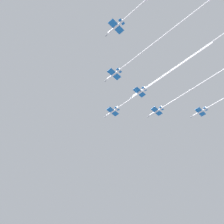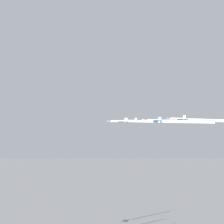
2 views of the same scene
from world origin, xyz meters
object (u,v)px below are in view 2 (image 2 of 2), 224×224
object	(u,v)px
jet_lead	(158,122)
jet_port_outer	(187,121)
jet_port_inner	(214,120)
jet_starboard_inner	(162,121)
jet_center_rear	(170,122)

from	to	relation	value
jet_lead	jet_port_outer	size ratio (longest dim) A/B	1.01
jet_lead	jet_port_inner	distance (m)	27.54
jet_lead	jet_port_inner	world-z (taller)	jet_port_inner
jet_lead	jet_starboard_inner	world-z (taller)	jet_starboard_inner
jet_port_inner	jet_port_outer	bearing A→B (deg)	-5.13
jet_port_inner	jet_center_rear	distance (m)	63.70
jet_starboard_inner	jet_port_inner	bearing A→B (deg)	179.32
jet_starboard_inner	jet_center_rear	world-z (taller)	jet_center_rear
jet_lead	jet_center_rear	size ratio (longest dim) A/B	0.88
jet_port_outer	jet_center_rear	world-z (taller)	jet_center_rear
jet_port_inner	jet_port_outer	size ratio (longest dim) A/B	1.01
jet_port_inner	jet_port_outer	distance (m)	19.65
jet_lead	jet_center_rear	bearing A→B (deg)	-48.36
jet_center_rear	jet_port_outer	bearing A→B (deg)	149.64
jet_starboard_inner	jet_port_outer	bearing A→B (deg)	-176.21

